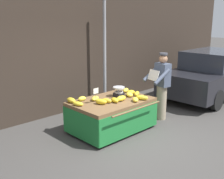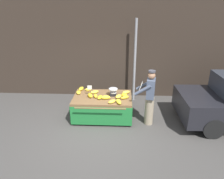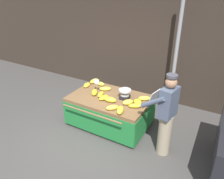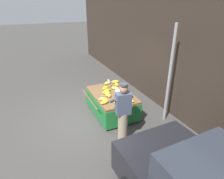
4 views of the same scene
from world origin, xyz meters
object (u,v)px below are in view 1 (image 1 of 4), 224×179
at_px(banana_bunch_9, 115,100).
at_px(vendor_person, 162,86).
at_px(banana_bunch_7, 78,104).
at_px(banana_bunch_5, 82,99).
at_px(banana_bunch_1, 71,100).
at_px(banana_cart, 112,108).
at_px(banana_bunch_6, 129,95).
at_px(banana_bunch_8, 137,94).
at_px(banana_bunch_13, 101,102).
at_px(banana_bunch_3, 95,98).
at_px(banana_bunch_12, 126,90).
at_px(banana_bunch_10, 135,99).
at_px(price_sign, 96,92).
at_px(weighing_scale, 119,92).
at_px(parked_car, 212,74).
at_px(banana_bunch_11, 121,98).
at_px(street_pole, 105,56).
at_px(banana_bunch_2, 131,92).
at_px(banana_bunch_4, 142,98).
at_px(banana_bunch_0, 107,101).

height_order(banana_bunch_9, vendor_person, vendor_person).
bearing_deg(banana_bunch_7, banana_bunch_5, 38.85).
distance_m(banana_bunch_1, banana_bunch_7, 0.30).
bearing_deg(banana_bunch_7, banana_cart, -13.81).
distance_m(banana_bunch_6, banana_bunch_7, 1.34).
height_order(banana_bunch_8, banana_bunch_9, banana_bunch_9).
bearing_deg(banana_bunch_1, banana_bunch_13, -55.59).
xyz_separation_m(banana_bunch_3, banana_bunch_12, (1.03, 0.01, 0.00)).
xyz_separation_m(banana_cart, banana_bunch_7, (-0.80, 0.20, 0.23)).
bearing_deg(banana_bunch_5, banana_bunch_10, -45.86).
distance_m(price_sign, vendor_person, 1.88).
bearing_deg(banana_bunch_13, weighing_scale, 13.74).
bearing_deg(parked_car, banana_bunch_3, 174.59).
height_order(banana_bunch_7, banana_bunch_13, banana_bunch_13).
distance_m(banana_bunch_9, banana_bunch_11, 0.18).
bearing_deg(banana_bunch_11, parked_car, 0.07).
bearing_deg(street_pole, banana_bunch_7, -147.12).
distance_m(street_pole, banana_bunch_7, 2.33).
xyz_separation_m(banana_bunch_8, banana_bunch_11, (-0.59, -0.05, 0.01)).
height_order(banana_bunch_3, banana_bunch_7, same).
distance_m(banana_bunch_6, parked_car, 3.84).
bearing_deg(banana_bunch_2, banana_bunch_11, -158.50).
bearing_deg(banana_bunch_10, vendor_person, 5.60).
xyz_separation_m(banana_bunch_9, banana_bunch_11, (0.18, -0.02, 0.01)).
distance_m(banana_bunch_3, banana_bunch_5, 0.30).
relative_size(banana_bunch_10, banana_bunch_11, 0.90).
bearing_deg(vendor_person, price_sign, 167.64).
bearing_deg(vendor_person, banana_bunch_13, 171.79).
xyz_separation_m(weighing_scale, banana_bunch_11, (-0.22, -0.29, -0.06)).
relative_size(banana_bunch_7, banana_bunch_12, 0.95).
height_order(weighing_scale, banana_bunch_1, weighing_scale).
bearing_deg(banana_bunch_6, banana_cart, 170.60).
bearing_deg(price_sign, banana_bunch_7, 162.04).
xyz_separation_m(banana_bunch_13, parked_car, (4.73, -0.11, -0.04)).
relative_size(banana_bunch_1, banana_bunch_5, 1.44).
height_order(banana_bunch_1, vendor_person, vendor_person).
bearing_deg(banana_bunch_9, banana_bunch_13, 163.11).
height_order(banana_bunch_4, banana_bunch_8, banana_bunch_4).
bearing_deg(price_sign, banana_bunch_5, 107.67).
distance_m(price_sign, parked_car, 4.77).
distance_m(banana_bunch_6, banana_bunch_9, 0.58).
height_order(weighing_scale, banana_bunch_5, weighing_scale).
distance_m(banana_bunch_3, banana_bunch_6, 0.85).
bearing_deg(weighing_scale, price_sign, -177.38).
relative_size(banana_bunch_2, banana_bunch_6, 0.83).
bearing_deg(banana_bunch_4, banana_bunch_0, 151.20).
bearing_deg(banana_bunch_12, banana_bunch_10, -121.09).
height_order(banana_bunch_6, banana_bunch_11, banana_bunch_11).
xyz_separation_m(banana_cart, banana_bunch_11, (0.11, -0.19, 0.25)).
distance_m(price_sign, banana_bunch_5, 0.42).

